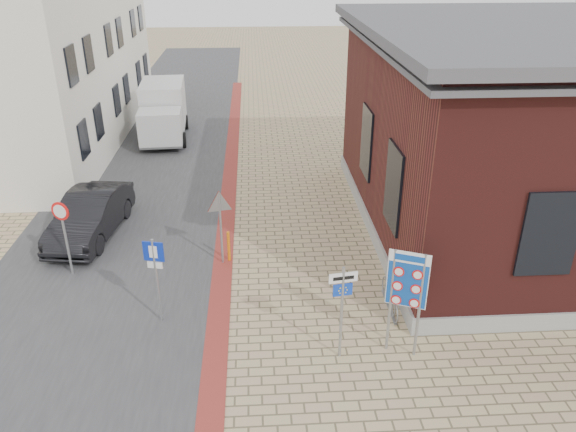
{
  "coord_description": "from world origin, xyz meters",
  "views": [
    {
      "loc": [
        -0.92,
        -10.33,
        9.0
      ],
      "look_at": [
        -0.04,
        3.58,
        2.2
      ],
      "focal_mm": 35.0,
      "sensor_mm": 36.0,
      "label": 1
    }
  ],
  "objects_px": {
    "box_truck": "(163,111)",
    "bollard": "(229,246)",
    "parking_sign": "(155,267)",
    "border_sign": "(407,282)",
    "sedan": "(90,215)",
    "essen_sign": "(342,299)"
  },
  "relations": [
    {
      "from": "essen_sign",
      "to": "parking_sign",
      "type": "height_order",
      "value": "essen_sign"
    },
    {
      "from": "sedan",
      "to": "border_sign",
      "type": "bearing_deg",
      "value": -29.2
    },
    {
      "from": "border_sign",
      "to": "bollard",
      "type": "distance_m",
      "value": 6.5
    },
    {
      "from": "parking_sign",
      "to": "border_sign",
      "type": "bearing_deg",
      "value": -1.86
    },
    {
      "from": "box_truck",
      "to": "parking_sign",
      "type": "xyz_separation_m",
      "value": [
        1.96,
        -15.65,
        0.26
      ]
    },
    {
      "from": "sedan",
      "to": "border_sign",
      "type": "distance_m",
      "value": 11.27
    },
    {
      "from": "sedan",
      "to": "border_sign",
      "type": "height_order",
      "value": "border_sign"
    },
    {
      "from": "box_truck",
      "to": "border_sign",
      "type": "relative_size",
      "value": 1.89
    },
    {
      "from": "box_truck",
      "to": "parking_sign",
      "type": "bearing_deg",
      "value": -86.55
    },
    {
      "from": "bollard",
      "to": "essen_sign",
      "type": "bearing_deg",
      "value": -59.22
    },
    {
      "from": "box_truck",
      "to": "essen_sign",
      "type": "relative_size",
      "value": 2.12
    },
    {
      "from": "box_truck",
      "to": "parking_sign",
      "type": "height_order",
      "value": "box_truck"
    },
    {
      "from": "border_sign",
      "to": "parking_sign",
      "type": "height_order",
      "value": "border_sign"
    },
    {
      "from": "box_truck",
      "to": "bollard",
      "type": "bearing_deg",
      "value": -77.55
    },
    {
      "from": "sedan",
      "to": "essen_sign",
      "type": "relative_size",
      "value": 1.83
    },
    {
      "from": "sedan",
      "to": "box_truck",
      "type": "distance_m",
      "value": 10.69
    },
    {
      "from": "sedan",
      "to": "essen_sign",
      "type": "xyz_separation_m",
      "value": [
        7.5,
        -6.73,
        0.9
      ]
    },
    {
      "from": "parking_sign",
      "to": "bollard",
      "type": "bearing_deg",
      "value": 73.9
    },
    {
      "from": "sedan",
      "to": "bollard",
      "type": "bearing_deg",
      "value": -16.03
    },
    {
      "from": "essen_sign",
      "to": "bollard",
      "type": "height_order",
      "value": "essen_sign"
    },
    {
      "from": "box_truck",
      "to": "essen_sign",
      "type": "distance_m",
      "value": 18.52
    },
    {
      "from": "parking_sign",
      "to": "box_truck",
      "type": "bearing_deg",
      "value": 110.57
    }
  ]
}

